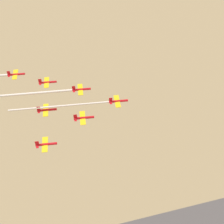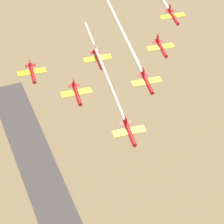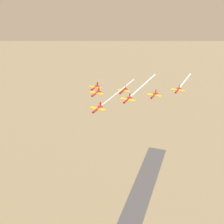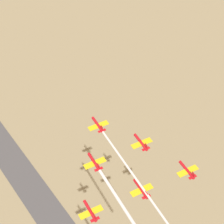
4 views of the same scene
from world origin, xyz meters
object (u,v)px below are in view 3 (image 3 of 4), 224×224
(jet_1, at_px, (127,100))
(jet_5, at_px, (95,87))
(jet_3, at_px, (154,95))
(jet_4, at_px, (123,91))
(jet_0, at_px, (97,109))
(jet_2, at_px, (96,93))
(jet_6, at_px, (178,90))

(jet_1, xyz_separation_m, jet_5, (2.26, 33.98, -3.48))
(jet_3, distance_m, jet_5, 39.54)
(jet_5, bearing_deg, jet_3, 180.00)
(jet_4, xyz_separation_m, jet_5, (-8.58, 17.79, -1.14))
(jet_0, relative_size, jet_4, 1.00)
(jet_2, relative_size, jet_4, 1.00)
(jet_0, bearing_deg, jet_6, -120.47)
(jet_3, bearing_deg, jet_5, 0.00)
(jet_3, bearing_deg, jet_0, 59.53)
(jet_6, bearing_deg, jet_3, 59.53)
(jet_2, distance_m, jet_6, 51.95)
(jet_4, bearing_deg, jet_6, -150.46)
(jet_0, distance_m, jet_2, 19.50)
(jet_6, bearing_deg, jet_2, 40.36)
(jet_5, bearing_deg, jet_1, 150.46)
(jet_0, bearing_deg, jet_3, -120.47)
(jet_0, bearing_deg, jet_4, -90.00)
(jet_4, bearing_deg, jet_1, 120.47)
(jet_3, distance_m, jet_4, 19.76)
(jet_1, distance_m, jet_2, 19.76)
(jet_2, xyz_separation_m, jet_4, (19.41, -1.61, -2.71))
(jet_1, bearing_deg, jet_6, -120.47)
(jet_6, bearing_deg, jet_1, 59.53)
(jet_3, bearing_deg, jet_4, 0.00)
(jet_2, height_order, jet_4, jet_2)
(jet_0, distance_m, jet_5, 39.07)
(jet_0, height_order, jet_3, jet_0)
(jet_2, distance_m, jet_3, 34.13)
(jet_3, xyz_separation_m, jet_5, (-17.16, 35.59, -1.61))
(jet_3, relative_size, jet_6, 1.00)
(jet_0, xyz_separation_m, jet_6, (58.24, -4.82, -2.21))
(jet_0, distance_m, jet_6, 58.48)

